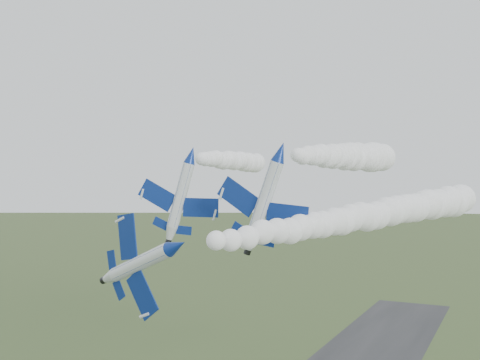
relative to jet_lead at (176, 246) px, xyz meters
The scene contains 6 objects.
jet_lead is the anchor object (origin of this frame).
smoke_trail_jet_lead 38.54m from the jet_lead, 77.19° to the left, with size 5.30×72.23×5.30m, color white, non-canonical shape.
jet_pair_left 26.00m from the jet_lead, 119.36° to the left, with size 10.58×12.72×3.95m.
smoke_trail_jet_pair_left 65.09m from the jet_lead, 112.56° to the left, with size 4.70×73.56×4.70m, color white, non-canonical shape.
jet_pair_right 21.70m from the jet_lead, 86.90° to the left, with size 10.94×13.86×4.60m.
smoke_trail_jet_pair_right 52.33m from the jet_lead, 89.64° to the left, with size 5.80×56.68×5.80m, color white, non-canonical shape.
Camera 1 is at (31.14, -37.12, 39.55)m, focal length 40.00 mm.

